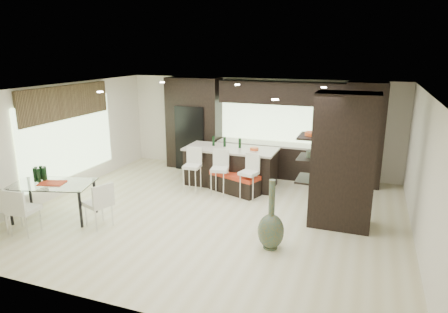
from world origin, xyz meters
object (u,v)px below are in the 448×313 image
at_px(chair_far, 4,209).
at_px(kitchen_island, 231,166).
at_px(dining_table, 54,201).
at_px(chair_end, 99,206).
at_px(chair_near, 24,213).
at_px(stool_right, 249,181).
at_px(stool_mid, 220,177).
at_px(bench, 235,183).
at_px(stool_left, 192,174).
at_px(floor_vase, 271,215).

bearing_deg(chair_far, kitchen_island, 44.31).
bearing_deg(kitchen_island, chair_far, -128.61).
distance_m(dining_table, chair_end, 1.13).
bearing_deg(chair_near, chair_far, 175.04).
relative_size(stool_right, chair_near, 1.00).
xyz_separation_m(stool_right, chair_end, (-2.37, -2.56, -0.01)).
distance_m(stool_mid, bench, 0.46).
relative_size(stool_mid, chair_near, 1.03).
height_order(kitchen_island, stool_left, kitchen_island).
bearing_deg(dining_table, chair_near, -106.05).
bearing_deg(dining_table, chair_end, -16.05).
distance_m(kitchen_island, stool_right, 1.10).
distance_m(stool_mid, stool_right, 0.74).
bearing_deg(stool_mid, chair_near, -140.01).
bearing_deg(stool_mid, stool_right, -9.87).
relative_size(stool_left, chair_far, 1.00).
bearing_deg(kitchen_island, stool_right, -48.04).
bearing_deg(stool_left, chair_end, -114.89).
xyz_separation_m(stool_left, chair_end, (-0.90, -2.56, -0.02)).
height_order(stool_left, chair_end, stool_left).
bearing_deg(bench, kitchen_island, 139.06).
height_order(dining_table, chair_near, chair_near).
bearing_deg(chair_end, stool_left, 2.02).
xyz_separation_m(floor_vase, chair_near, (-4.61, -1.09, -0.21)).
xyz_separation_m(floor_vase, chair_far, (-5.12, -1.09, -0.20)).
relative_size(kitchen_island, chair_end, 2.77).
xyz_separation_m(kitchen_island, chair_near, (-2.77, -4.15, -0.06)).
distance_m(kitchen_island, stool_mid, 0.82).
bearing_deg(dining_table, bench, 26.92).
bearing_deg(stool_right, chair_far, -125.51).
relative_size(stool_right, chair_far, 0.97).
bearing_deg(chair_near, dining_table, 84.37).
bearing_deg(stool_mid, chair_far, -144.78).
bearing_deg(floor_vase, stool_mid, 129.35).
distance_m(kitchen_island, stool_left, 1.10).
xyz_separation_m(chair_near, chair_far, (-0.51, -0.01, 0.01)).
bearing_deg(stool_right, bench, 162.21).
xyz_separation_m(chair_far, chair_end, (1.64, 0.78, -0.02)).
relative_size(dining_table, chair_end, 1.88).
height_order(floor_vase, chair_end, floor_vase).
height_order(bench, floor_vase, floor_vase).
bearing_deg(stool_mid, bench, 34.87).
bearing_deg(chair_near, kitchen_island, 50.68).
bearing_deg(stool_right, stool_left, -165.11).
height_order(stool_mid, bench, stool_mid).
xyz_separation_m(stool_left, dining_table, (-2.03, -2.56, -0.06)).
relative_size(stool_left, floor_vase, 0.69).
bearing_deg(stool_left, stool_right, -5.34).
bearing_deg(bench, stool_left, -144.01).
relative_size(stool_left, bench, 0.69).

